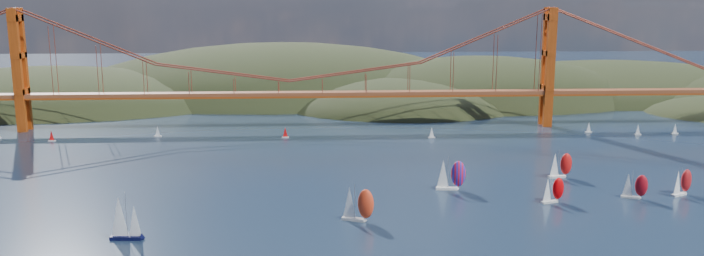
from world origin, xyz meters
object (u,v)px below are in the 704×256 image
at_px(racer_0, 357,204).
at_px(racer_3, 560,165).
at_px(racer_rwb, 450,174).
at_px(racer_2, 634,186).
at_px(racer_4, 682,182).
at_px(sloop_navy, 124,219).
at_px(racer_1, 553,190).

xyz_separation_m(racer_0, racer_3, (71.01, 41.44, -0.48)).
bearing_deg(racer_0, racer_rwb, 65.18).
xyz_separation_m(racer_0, racer_2, (84.99, 16.65, -0.93)).
bearing_deg(racer_0, racer_4, 33.10).
bearing_deg(racer_0, racer_2, 33.50).
height_order(sloop_navy, racer_0, sloop_navy).
distance_m(sloop_navy, racer_3, 140.66).
xyz_separation_m(sloop_navy, racer_2, (144.38, 27.93, -1.44)).
bearing_deg(racer_2, racer_3, 139.73).
bearing_deg(racer_3, racer_rwb, -172.34).
xyz_separation_m(racer_1, racer_3, (12.18, 27.77, 0.45)).
height_order(racer_1, racer_3, racer_3).
bearing_deg(racer_4, racer_0, 164.73).
bearing_deg(racer_4, racer_rwb, 146.06).
distance_m(racer_0, racer_3, 82.22).
bearing_deg(racer_2, racer_4, 28.90).
relative_size(racer_0, racer_2, 1.23).
distance_m(racer_1, racer_2, 26.33).
bearing_deg(racer_4, racer_1, 161.34).
relative_size(sloop_navy, racer_1, 1.46).
bearing_deg(sloop_navy, racer_4, 14.76).
relative_size(sloop_navy, racer_3, 1.31).
relative_size(racer_0, racer_rwb, 0.98).
relative_size(sloop_navy, racer_0, 1.18).
distance_m(racer_0, racer_1, 60.40).
height_order(racer_0, racer_1, racer_0).
height_order(racer_0, racer_2, racer_0).
height_order(racer_0, racer_rwb, racer_rwb).
distance_m(racer_3, racer_4, 37.46).
height_order(racer_2, racer_3, racer_3).
height_order(racer_1, racer_2, same).
height_order(racer_2, racer_rwb, racer_rwb).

